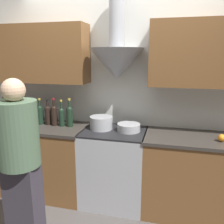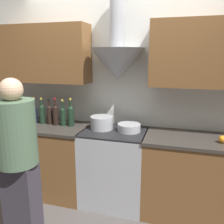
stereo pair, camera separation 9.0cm
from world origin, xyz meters
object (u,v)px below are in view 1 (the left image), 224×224
at_px(wine_bottle_7, 54,114).
at_px(orange_fruit, 222,138).
at_px(wine_bottle_3, 26,114).
at_px(wine_bottle_5, 40,114).
at_px(mixing_bowl, 129,127).
at_px(wine_bottle_0, 5,111).
at_px(person_foreground_left, 21,168).
at_px(stove_range, 114,167).
at_px(wine_bottle_6, 48,114).
at_px(wine_bottle_9, 70,115).
at_px(wine_bottle_8, 62,116).
at_px(stock_pot, 101,123).
at_px(wine_bottle_1, 12,113).
at_px(wine_bottle_4, 33,114).
at_px(wine_bottle_2, 19,112).

xyz_separation_m(wine_bottle_7, orange_fruit, (1.93, -0.12, -0.10)).
xyz_separation_m(wine_bottle_3, orange_fruit, (2.34, -0.12, -0.09)).
xyz_separation_m(wine_bottle_5, mixing_bowl, (1.15, -0.01, -0.09)).
distance_m(wine_bottle_0, person_foreground_left, 1.47).
relative_size(stove_range, mixing_bowl, 3.45).
relative_size(wine_bottle_6, wine_bottle_9, 0.93).
height_order(wine_bottle_8, stock_pot, wine_bottle_8).
height_order(wine_bottle_3, wine_bottle_5, wine_bottle_5).
bearing_deg(wine_bottle_1, wine_bottle_3, -2.94).
bearing_deg(wine_bottle_4, stock_pot, -0.53).
bearing_deg(orange_fruit, wine_bottle_2, 176.94).
xyz_separation_m(wine_bottle_3, wine_bottle_8, (0.51, -0.01, 0.00)).
bearing_deg(wine_bottle_9, stove_range, -4.17).
relative_size(wine_bottle_0, wine_bottle_6, 1.03).
bearing_deg(stock_pot, wine_bottle_9, 178.71).
distance_m(wine_bottle_0, wine_bottle_8, 0.82).
bearing_deg(wine_bottle_2, wine_bottle_8, -1.48).
height_order(wine_bottle_0, wine_bottle_6, wine_bottle_0).
distance_m(stock_pot, orange_fruit, 1.33).
height_order(wine_bottle_0, wine_bottle_3, wine_bottle_0).
distance_m(wine_bottle_7, mixing_bowl, 0.95).
bearing_deg(wine_bottle_3, stock_pot, -0.37).
xyz_separation_m(wine_bottle_1, wine_bottle_9, (0.82, -0.01, 0.02)).
distance_m(wine_bottle_6, person_foreground_left, 1.16).
bearing_deg(wine_bottle_0, wine_bottle_1, 1.12).
bearing_deg(wine_bottle_9, wine_bottle_7, -178.84).
height_order(wine_bottle_5, wine_bottle_6, wine_bottle_5).
relative_size(wine_bottle_2, wine_bottle_7, 1.01).
xyz_separation_m(wine_bottle_8, orange_fruit, (1.83, -0.11, -0.09)).
relative_size(wine_bottle_4, wine_bottle_7, 0.97).
height_order(stock_pot, orange_fruit, stock_pot).
height_order(wine_bottle_0, wine_bottle_8, wine_bottle_0).
xyz_separation_m(wine_bottle_6, mixing_bowl, (1.04, -0.02, -0.09)).
xyz_separation_m(stove_range, wine_bottle_7, (-0.78, 0.04, 0.60)).
bearing_deg(person_foreground_left, wine_bottle_0, 131.57).
distance_m(wine_bottle_2, wine_bottle_7, 0.51).
relative_size(wine_bottle_1, person_foreground_left, 0.19).
bearing_deg(wine_bottle_6, mixing_bowl, -1.01).
xyz_separation_m(wine_bottle_3, wine_bottle_5, (0.20, 0.01, 0.01)).
bearing_deg(wine_bottle_4, wine_bottle_3, -178.81).
distance_m(wine_bottle_3, mixing_bowl, 1.35).
relative_size(wine_bottle_5, orange_fruit, 4.40).
xyz_separation_m(wine_bottle_5, stock_pot, (0.82, -0.01, -0.06)).
distance_m(mixing_bowl, person_foreground_left, 1.28).
distance_m(wine_bottle_4, orange_fruit, 2.25).
xyz_separation_m(wine_bottle_1, stock_pot, (1.23, -0.02, -0.05)).
bearing_deg(wine_bottle_6, orange_fruit, -3.73).
xyz_separation_m(wine_bottle_2, wine_bottle_9, (0.72, -0.01, 0.01)).
relative_size(wine_bottle_2, orange_fruit, 4.58).
height_order(wine_bottle_6, mixing_bowl, wine_bottle_6).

